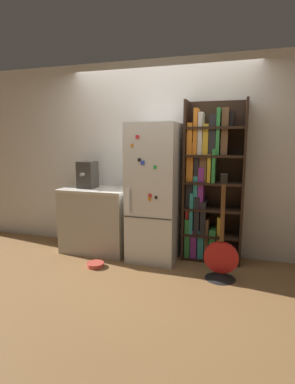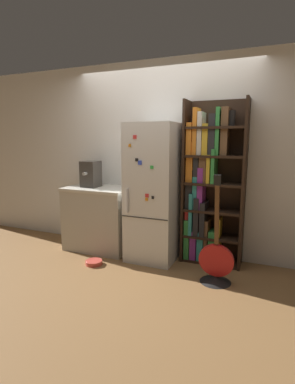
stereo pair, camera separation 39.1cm
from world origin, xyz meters
name	(u,v)px [view 1 (the left image)]	position (x,y,z in m)	size (l,w,h in m)	color
ground_plane	(151,261)	(0.00, 0.00, 0.00)	(16.00, 16.00, 0.00)	olive
wall_back	(161,158)	(0.00, 0.47, 1.30)	(8.00, 0.05, 2.60)	silver
refrigerator	(154,193)	(0.00, 0.14, 0.88)	(0.61, 0.65, 1.76)	white
bookshelf	(207,185)	(0.65, 0.31, 0.98)	(0.75, 0.32, 2.03)	black
kitchen_counter	(97,219)	(-0.84, 0.16, 0.45)	(0.93, 0.61, 0.89)	#BCB7A8
espresso_machine	(87,175)	(-0.97, 0.16, 1.08)	(0.23, 0.29, 0.37)	#38332D
guitar	(221,264)	(0.89, -0.26, 0.17)	(0.38, 0.34, 1.21)	black
pet_bowl	(96,264)	(-0.61, -0.38, 0.03)	(0.21, 0.21, 0.05)	#D84C3F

